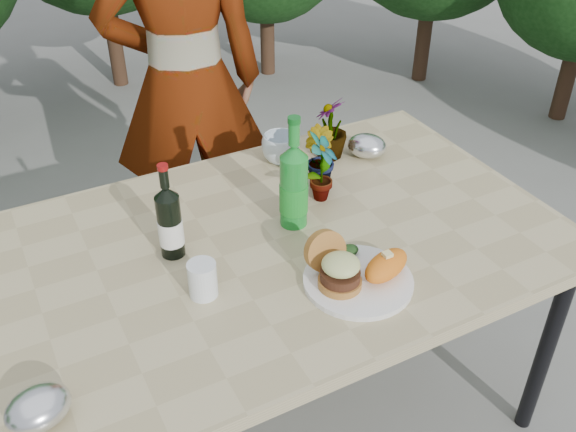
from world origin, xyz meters
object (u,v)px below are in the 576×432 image
dinner_plate (358,281)px  person (186,84)px  wine_bottle (170,223)px  patio_table (275,256)px

dinner_plate → person: (-0.02, 1.17, 0.08)m
wine_bottle → person: (0.35, 0.84, -0.01)m
wine_bottle → person: 0.91m
person → patio_table: bearing=97.5°
patio_table → wine_bottle: 0.32m
patio_table → dinner_plate: bearing=-68.1°
patio_table → dinner_plate: (0.11, -0.26, 0.06)m
dinner_plate → person: bearing=91.0°
dinner_plate → wine_bottle: wine_bottle is taller
dinner_plate → wine_bottle: (-0.37, 0.33, 0.09)m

